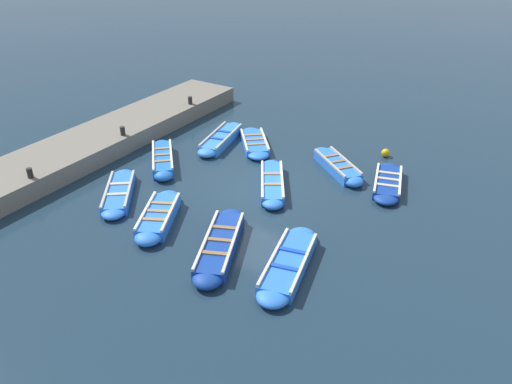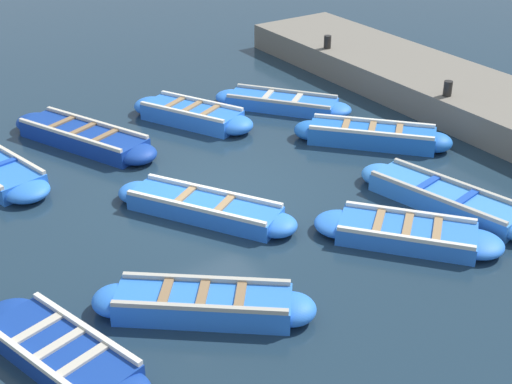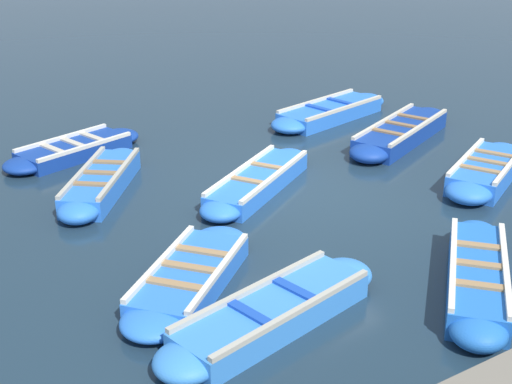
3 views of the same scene
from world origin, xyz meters
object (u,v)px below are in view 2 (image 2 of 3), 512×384
object	(u,v)px
boat_near_quay	(407,234)
boat_far_corner	(445,199)
boat_mid_row	(282,103)
boat_outer_right	(83,137)
boat_outer_left	(192,115)
boat_end_of_row	(203,304)
boat_inner_gap	(372,136)
boat_alongside	(204,208)
bollard_mid_north	(448,88)
bollard_north	(327,42)
boat_bow_out	(61,353)

from	to	relation	value
boat_near_quay	boat_far_corner	bearing A→B (deg)	-162.00
boat_mid_row	boat_outer_right	world-z (taller)	boat_outer_right
boat_near_quay	boat_outer_left	bearing A→B (deg)	-85.53
boat_end_of_row	boat_inner_gap	bearing A→B (deg)	-152.51
boat_mid_row	boat_far_corner	world-z (taller)	boat_far_corner
boat_alongside	boat_outer_left	bearing A→B (deg)	-116.15
boat_alongside	bollard_mid_north	size ratio (longest dim) A/B	9.78
boat_alongside	boat_far_corner	distance (m)	4.44
boat_alongside	boat_outer_right	size ratio (longest dim) A/B	0.87
boat_outer_left	boat_outer_right	xyz separation A→B (m)	(2.59, -0.22, -0.01)
bollard_north	bollard_mid_north	world-z (taller)	same
boat_inner_gap	boat_near_quay	distance (m)	3.99
boat_alongside	boat_far_corner	size ratio (longest dim) A/B	0.92
boat_outer_right	boat_bow_out	bearing A→B (deg)	66.00
boat_mid_row	boat_far_corner	distance (m)	5.67
bollard_mid_north	bollard_north	bearing A→B (deg)	-90.00
boat_mid_row	boat_alongside	bearing A→B (deg)	39.55
boat_bow_out	bollard_north	size ratio (longest dim) A/B	9.40
boat_end_of_row	boat_bow_out	bearing A→B (deg)	-5.11
boat_end_of_row	boat_near_quay	distance (m)	3.89
boat_bow_out	boat_alongside	bearing A→B (deg)	-147.00
boat_alongside	boat_end_of_row	distance (m)	2.87
boat_inner_gap	boat_outer_right	size ratio (longest dim) A/B	0.77
boat_alongside	boat_inner_gap	xyz separation A→B (m)	(-4.62, -0.68, 0.03)
boat_mid_row	boat_near_quay	xyz separation A→B (m)	(1.75, 6.12, -0.00)
bollard_mid_north	boat_end_of_row	bearing A→B (deg)	20.44
boat_far_corner	boat_near_quay	distance (m)	1.49
bollard_mid_north	boat_mid_row	bearing A→B (deg)	-47.99
boat_far_corner	bollard_mid_north	bearing A→B (deg)	-136.36
bollard_mid_north	boat_alongside	bearing A→B (deg)	4.96
boat_inner_gap	boat_near_quay	world-z (taller)	boat_inner_gap
boat_outer_right	boat_near_quay	size ratio (longest dim) A/B	1.31
bollard_north	boat_outer_right	bearing A→B (deg)	6.41
boat_far_corner	bollard_north	size ratio (longest dim) A/B	10.63
boat_alongside	bollard_north	bearing A→B (deg)	-143.73
boat_end_of_row	bollard_north	distance (m)	11.11
boat_near_quay	bollard_mid_north	xyz separation A→B (m)	(-4.34, -3.25, 0.73)
bollard_north	boat_mid_row	bearing A→B (deg)	30.32
boat_outer_right	boat_mid_row	bearing A→B (deg)	172.07
boat_bow_out	boat_mid_row	bearing A→B (deg)	-143.30
boat_mid_row	bollard_north	xyz separation A→B (m)	(-2.59, -1.51, 0.73)
boat_alongside	boat_end_of_row	bearing A→B (deg)	59.71
boat_far_corner	boat_outer_left	bearing A→B (deg)	-72.50
boat_outer_right	bollard_north	bearing A→B (deg)	-173.59
bollard_north	boat_inner_gap	bearing A→B (deg)	63.33
boat_bow_out	boat_far_corner	world-z (taller)	boat_far_corner
boat_mid_row	boat_outer_right	bearing A→B (deg)	-7.93
boat_near_quay	boat_mid_row	bearing A→B (deg)	-105.97
boat_bow_out	boat_outer_left	bearing A→B (deg)	-131.27
boat_outer_right	boat_near_quay	bearing A→B (deg)	114.55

